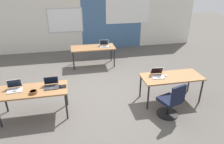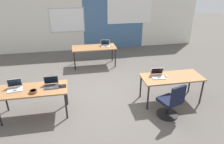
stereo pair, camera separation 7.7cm
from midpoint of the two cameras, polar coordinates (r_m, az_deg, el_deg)
The scene contains 15 objects.
ground_plane at distance 6.05m, azimuth -2.84°, elevation -6.26°, with size 24.00×24.00×0.00m.
back_wall_assembly at distance 9.49m, azimuth -6.93°, elevation 14.50°, with size 10.00×0.27×2.80m.
desk_near_left at distance 5.25m, azimuth -21.20°, elevation -5.09°, with size 1.60×0.70×0.72m.
desk_near_right at distance 5.73m, azimuth 15.58°, elevation -1.65°, with size 1.60×0.70×0.72m.
desk_far_center at distance 7.76m, azimuth -5.51°, elevation 6.36°, with size 1.60×0.70×0.72m.
laptop_near_left_end at distance 5.35m, azimuth -25.46°, elevation -3.97°, with size 0.36×0.32×0.23m.
laptop_far_right at distance 7.78m, azimuth -2.43°, elevation 7.38°, with size 0.36×0.33×0.23m.
mouse_far_right at distance 7.78m, azimuth -0.56°, elevation 7.14°, with size 0.07×0.11×0.03m.
laptop_near_right_inner at distance 5.58m, azimuth 12.02°, elevation -0.74°, with size 0.36×0.35×0.22m.
mouse_near_right_inner at distance 5.66m, azimuth 14.19°, elevation -0.92°, with size 0.08×0.11×0.03m.
chair_near_right_inner at distance 5.20m, azimuth 15.40°, elevation -8.18°, with size 0.56×0.61×0.92m.
laptop_near_left_inner at distance 5.18m, azimuth -16.67°, elevation -3.40°, with size 0.34×0.30×0.23m.
mousepad_near_left_inner at distance 5.14m, azimuth -14.03°, elevation -3.93°, with size 0.22×0.19×0.00m.
mouse_near_left_inner at distance 5.13m, azimuth -14.05°, elevation -3.74°, with size 0.07×0.11×0.03m.
snack_bowl at distance 5.05m, azimuth -21.13°, elevation -5.09°, with size 0.18×0.18×0.06m.
Camera 1 is at (-0.78, -5.09, 3.17)m, focal length 33.45 mm.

